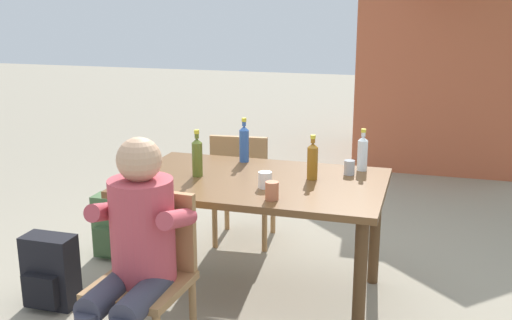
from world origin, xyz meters
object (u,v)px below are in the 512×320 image
object	(u,v)px
cup_white	(265,180)
bottle_blue	(244,143)
bottle_olive	(197,156)
bottle_amber	(312,160)
backpack_by_far_side	(50,273)
person_in_white_shirt	(136,246)
brick_kiosk	(441,38)
backpack_by_near_side	(114,227)
cup_terracotta	(272,191)
cup_steel	(349,168)
dining_table	(256,194)
bottle_clear	(363,153)
chair_far_left	(242,183)
chair_near_left	(148,268)

from	to	relation	value
cup_white	bottle_blue	bearing A→B (deg)	119.10
bottle_olive	bottle_amber	xyz separation A→B (m)	(0.69, 0.13, -0.01)
cup_white	backpack_by_far_side	distance (m)	1.43
person_in_white_shirt	bottle_blue	world-z (taller)	person_in_white_shirt
backpack_by_far_side	brick_kiosk	xyz separation A→B (m)	(2.19, 4.46, 1.18)
backpack_by_near_side	brick_kiosk	distance (m)	4.45
cup_terracotta	backpack_by_near_side	xyz separation A→B (m)	(-1.35, 0.64, -0.60)
cup_steel	backpack_by_near_side	bearing A→B (deg)	178.69
person_in_white_shirt	backpack_by_far_side	bearing A→B (deg)	153.09
bottle_olive	cup_terracotta	xyz separation A→B (m)	(0.55, -0.31, -0.07)
person_in_white_shirt	cup_steel	bearing A→B (deg)	52.98
bottle_olive	backpack_by_far_side	world-z (taller)	bottle_olive
person_in_white_shirt	cup_steel	world-z (taller)	person_in_white_shirt
bottle_amber	cup_white	xyz separation A→B (m)	(-0.22, -0.25, -0.07)
bottle_amber	cup_terracotta	bearing A→B (deg)	-106.60
dining_table	brick_kiosk	xyz separation A→B (m)	(1.03, 3.99, 0.72)
bottle_blue	bottle_clear	size ratio (longest dim) A/B	1.11
bottle_clear	backpack_by_far_side	distance (m)	2.06
bottle_clear	cup_white	size ratio (longest dim) A/B	2.85
chair_far_left	bottle_olive	bearing A→B (deg)	-91.77
bottle_blue	backpack_by_far_side	distance (m)	1.46
person_in_white_shirt	bottle_clear	xyz separation A→B (m)	(0.93, 1.27, 0.23)
bottle_blue	cup_terracotta	distance (m)	0.82
bottle_blue	dining_table	bearing A→B (deg)	-62.76
person_in_white_shirt	bottle_clear	world-z (taller)	person_in_white_shirt
chair_near_left	bottle_olive	distance (m)	0.85
bottle_olive	cup_steel	size ratio (longest dim) A/B	3.21
dining_table	brick_kiosk	bearing A→B (deg)	75.55
bottle_amber	dining_table	bearing A→B (deg)	-162.97
bottle_amber	brick_kiosk	xyz separation A→B (m)	(0.70, 3.89, 0.51)
chair_near_left	bottle_amber	size ratio (longest dim) A/B	3.20
dining_table	person_in_white_shirt	xyz separation A→B (m)	(-0.35, -0.89, -0.02)
cup_steel	backpack_by_far_side	xyz separation A→B (m)	(-1.68, -0.74, -0.60)
bottle_olive	bottle_amber	bearing A→B (deg)	10.93
cup_steel	backpack_by_near_side	xyz separation A→B (m)	(-1.68, 0.04, -0.59)
chair_far_left	bottle_clear	distance (m)	1.08
chair_near_left	bottle_amber	bearing A→B (deg)	52.98
cup_white	dining_table	bearing A→B (deg)	123.55
bottle_blue	cup_white	size ratio (longest dim) A/B	3.15
bottle_olive	bottle_blue	distance (m)	0.44
dining_table	backpack_by_far_side	distance (m)	1.33
bottle_blue	bottle_clear	xyz separation A→B (m)	(0.78, 0.01, -0.01)
dining_table	bottle_olive	world-z (taller)	bottle_olive
bottle_clear	backpack_by_near_side	distance (m)	1.87
backpack_by_near_side	bottle_blue	bearing A→B (deg)	4.45
bottle_olive	bottle_clear	size ratio (longest dim) A/B	1.08
chair_far_left	bottle_clear	xyz separation A→B (m)	(0.92, -0.40, 0.39)
cup_terracotta	chair_far_left	bearing A→B (deg)	115.20
bottle_olive	brick_kiosk	size ratio (longest dim) A/B	0.11
backpack_by_near_side	backpack_by_far_side	bearing A→B (deg)	-90.01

